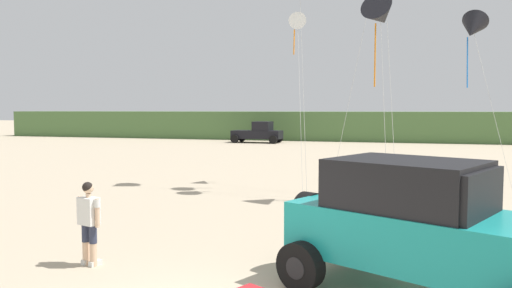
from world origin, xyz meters
TOP-DOWN VIEW (x-y plane):
  - dune_ridge at (4.78, 44.38)m, footprint 90.00×6.60m
  - jeep at (3.11, 2.04)m, footprint 5.00×4.02m
  - person_watching at (-3.12, 2.05)m, footprint 0.60×0.39m
  - distant_pickup at (-9.58, 37.68)m, footprint 4.64×2.47m
  - kite_orange_streamer at (2.12, 10.66)m, footprint 1.52×2.19m
  - kite_white_parafoil at (-1.31, 14.10)m, footprint 1.28×3.35m
  - kite_purple_stunt at (5.44, 14.32)m, footprint 1.98×2.53m

SIDE VIEW (x-z plane):
  - person_watching at x=-3.12m, z-range 0.10..1.77m
  - distant_pickup at x=-9.58m, z-range -0.05..1.93m
  - jeep at x=3.11m, z-range 0.07..2.33m
  - dune_ridge at x=4.78m, z-range 0.00..2.87m
  - kite_purple_stunt at x=5.44m, z-range 2.70..9.67m
  - kite_orange_streamer at x=2.12m, z-range 2.75..9.66m
  - kite_white_parafoil at x=-1.31m, z-range 3.10..10.19m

